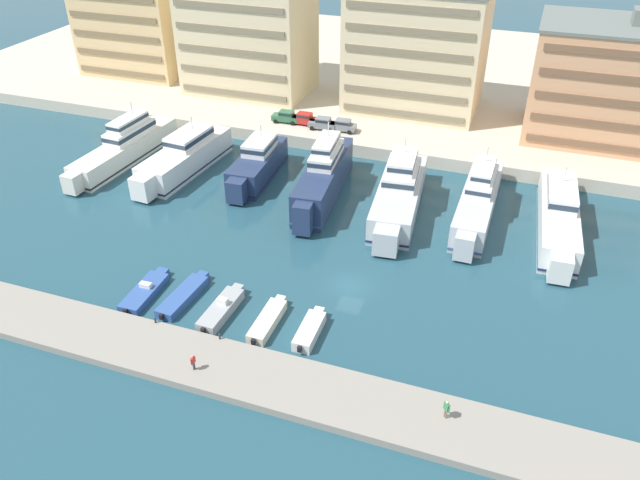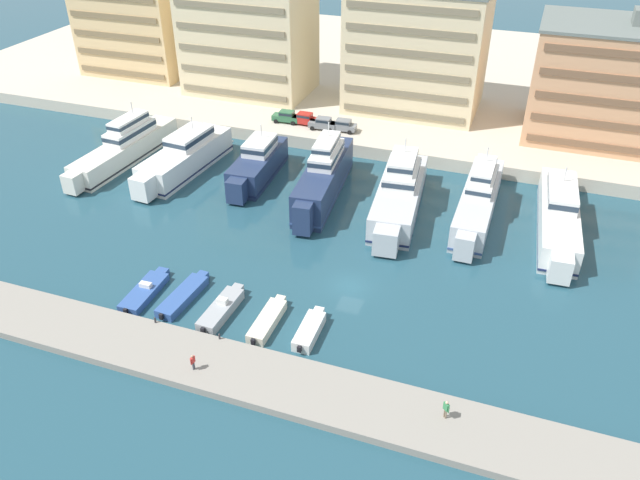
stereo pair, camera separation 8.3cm
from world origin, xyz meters
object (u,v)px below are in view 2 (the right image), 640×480
object	(u,v)px
motorboat_blue_left	(184,295)
pedestrian_near_edge	(193,361)
yacht_navy_mid_left	(257,164)
yacht_silver_center	(399,193)
car_grey_mid_left	(323,123)
yacht_navy_center_left	(324,177)
yacht_silver_center_right	(479,199)
car_red_left	(304,118)
motorboat_white_center	(310,330)
car_grey_center_left	(343,125)
yacht_white_mid_right	(559,215)
pedestrian_mid_deck	(446,408)
motorboat_blue_far_left	(145,291)
car_green_far_left	(286,116)
yacht_ivory_far_left	(126,146)
yacht_white_left	(185,157)
motorboat_grey_mid_left	(222,309)
motorboat_cream_center_left	(268,320)

from	to	relation	value
motorboat_blue_left	pedestrian_near_edge	bearing A→B (deg)	-55.06
yacht_navy_mid_left	motorboat_blue_left	xyz separation A→B (m)	(3.84, -26.30, -1.61)
yacht_silver_center	car_grey_mid_left	size ratio (longest dim) A/B	5.10
yacht_silver_center	pedestrian_near_edge	xyz separation A→B (m)	(-9.72, -33.29, -0.70)
yacht_navy_center_left	yacht_silver_center_right	distance (m)	19.19
car_red_left	car_grey_mid_left	bearing A→B (deg)	-13.54
yacht_silver_center	motorboat_white_center	size ratio (longest dim) A/B	3.57
motorboat_blue_left	car_grey_center_left	bearing A→B (deg)	85.33
yacht_navy_center_left	car_grey_center_left	distance (m)	16.48
motorboat_blue_left	car_red_left	world-z (taller)	car_red_left
yacht_white_mid_right	pedestrian_mid_deck	bearing A→B (deg)	-102.28
pedestrian_near_edge	pedestrian_mid_deck	xyz separation A→B (m)	(21.01, 1.95, 0.11)
motorboat_blue_left	car_grey_center_left	world-z (taller)	car_grey_center_left
motorboat_blue_far_left	pedestrian_near_edge	size ratio (longest dim) A/B	4.78
motorboat_blue_far_left	car_green_far_left	size ratio (longest dim) A/B	1.80
car_green_far_left	car_grey_mid_left	xyz separation A→B (m)	(6.15, -0.65, 0.00)
motorboat_blue_far_left	yacht_navy_center_left	bearing A→B (deg)	68.26
yacht_navy_center_left	yacht_white_mid_right	distance (m)	28.33
car_red_left	car_grey_mid_left	world-z (taller)	same
car_grey_center_left	yacht_ivory_far_left	bearing A→B (deg)	-149.53
motorboat_blue_far_left	yacht_white_left	bearing A→B (deg)	111.38
pedestrian_near_edge	yacht_navy_center_left	bearing A→B (deg)	90.22
yacht_navy_center_left	yacht_silver_center_right	size ratio (longest dim) A/B	0.97
yacht_white_left	car_grey_center_left	xyz separation A→B (m)	(17.39, 15.95, 0.75)
motorboat_grey_mid_left	motorboat_cream_center_left	bearing A→B (deg)	0.37
car_grey_mid_left	pedestrian_mid_deck	bearing A→B (deg)	-60.55
yacht_navy_center_left	motorboat_blue_far_left	size ratio (longest dim) A/B	2.76
yacht_white_mid_right	car_green_far_left	xyz separation A→B (m)	(-40.17, 15.35, 0.81)
yacht_ivory_far_left	yacht_white_left	size ratio (longest dim) A/B	1.14
yacht_ivory_far_left	car_red_left	size ratio (longest dim) A/B	5.44
motorboat_grey_mid_left	motorboat_blue_far_left	bearing A→B (deg)	179.32
motorboat_blue_far_left	car_grey_center_left	xyz separation A→B (m)	(7.37, 41.55, 2.44)
yacht_silver_center	motorboat_cream_center_left	size ratio (longest dim) A/B	3.07
motorboat_blue_far_left	motorboat_cream_center_left	xyz separation A→B (m)	(13.43, -0.07, 0.07)
motorboat_white_center	yacht_navy_center_left	bearing A→B (deg)	106.62
motorboat_grey_mid_left	motorboat_white_center	size ratio (longest dim) A/B	1.23
motorboat_grey_mid_left	yacht_navy_mid_left	bearing A→B (deg)	107.34
motorboat_grey_mid_left	pedestrian_near_edge	world-z (taller)	pedestrian_near_edge
yacht_navy_mid_left	car_red_left	bearing A→B (deg)	86.55
yacht_silver_center	car_red_left	xyz separation A→B (m)	(-18.84, 17.03, 0.47)
yacht_white_left	motorboat_grey_mid_left	world-z (taller)	yacht_white_left
motorboat_blue_left	yacht_navy_center_left	bearing A→B (deg)	76.19
yacht_ivory_far_left	yacht_navy_center_left	world-z (taller)	yacht_navy_center_left
yacht_silver_center_right	yacht_white_mid_right	bearing A→B (deg)	-2.54
car_grey_mid_left	pedestrian_near_edge	distance (m)	49.88
motorboat_blue_far_left	pedestrian_mid_deck	xyz separation A→B (m)	(31.22, -6.31, 1.38)
yacht_navy_mid_left	car_red_left	distance (m)	15.19
yacht_ivory_far_left	motorboat_blue_far_left	size ratio (longest dim) A/B	2.99
motorboat_grey_mid_left	pedestrian_mid_deck	distance (m)	23.48
yacht_silver_center_right	car_grey_mid_left	bearing A→B (deg)	150.07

